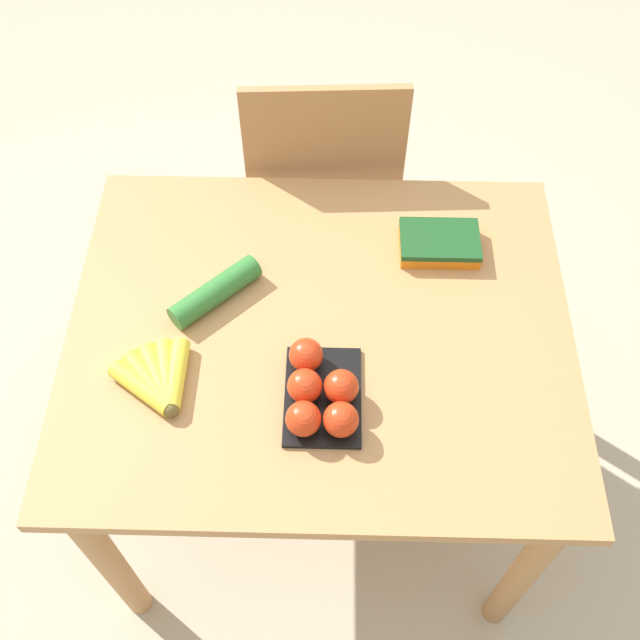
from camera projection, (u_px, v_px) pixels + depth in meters
ground_plane at (320, 474)px, 2.16m from camera, size 12.00×12.00×0.00m
dining_table at (320, 359)px, 1.64m from camera, size 1.04×0.86×0.75m
chair at (325, 202)px, 2.09m from camera, size 0.44×0.42×0.98m
banana_bunch at (159, 380)px, 1.45m from camera, size 0.15×0.17×0.04m
tomato_pack at (320, 393)px, 1.41m from camera, size 0.15×0.22×0.08m
carrot_bag at (439, 242)px, 1.64m from camera, size 0.17×0.12×0.04m
cucumber_near at (215, 292)px, 1.56m from camera, size 0.19×0.18×0.05m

